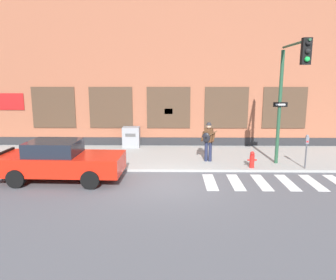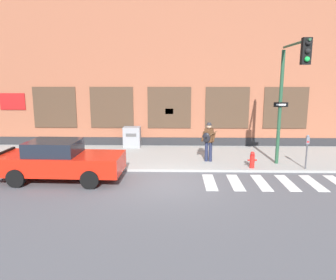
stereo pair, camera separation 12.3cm
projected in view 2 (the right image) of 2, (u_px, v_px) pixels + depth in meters
ground_plane at (166, 184)px, 12.02m from camera, size 160.00×160.00×0.00m
sidewalk at (168, 157)px, 15.86m from camera, size 28.00×4.80×0.10m
building_backdrop at (170, 70)px, 19.36m from camera, size 28.00×4.06×8.53m
crosswalk at (274, 183)px, 12.15m from camera, size 5.20×1.90×0.01m
red_car at (60, 160)px, 12.32m from camera, size 4.66×2.09×1.53m
busker at (208, 140)px, 14.61m from camera, size 0.72×0.64×1.76m
traffic_light at (290, 84)px, 12.64m from camera, size 0.60×3.12×5.05m
parking_meter at (307, 147)px, 13.43m from camera, size 0.13×0.11×1.44m
utility_box at (132, 137)px, 17.71m from camera, size 0.90×0.71×1.10m
fire_hydrant at (252, 160)px, 13.69m from camera, size 0.38×0.20×0.70m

